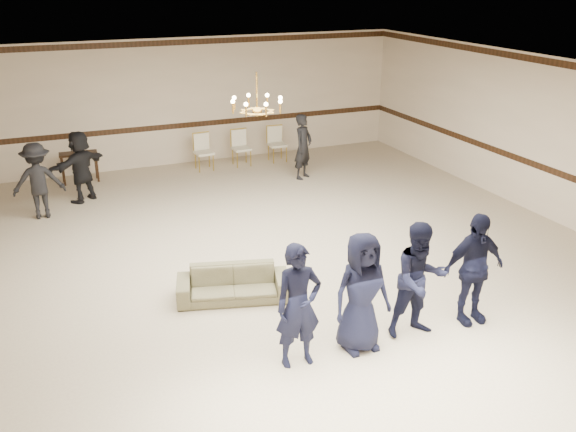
# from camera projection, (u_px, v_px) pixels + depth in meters

# --- Properties ---
(room) EXTENTS (12.01, 14.01, 3.21)m
(room) POSITION_uv_depth(u_px,v_px,m) (280.00, 183.00, 9.96)
(room) COLOR beige
(room) RESTS_ON ground
(chair_rail) EXTENTS (12.00, 0.02, 0.14)m
(chair_rail) POSITION_uv_depth(u_px,v_px,m) (178.00, 126.00, 16.17)
(chair_rail) COLOR #341D0F
(chair_rail) RESTS_ON wall_back
(crown_molding) EXTENTS (12.00, 0.02, 0.14)m
(crown_molding) POSITION_uv_depth(u_px,v_px,m) (172.00, 43.00, 15.41)
(crown_molding) COLOR #341D0F
(crown_molding) RESTS_ON wall_back
(chandelier) EXTENTS (0.94, 0.94, 0.89)m
(chandelier) POSITION_uv_depth(u_px,v_px,m) (257.00, 92.00, 10.35)
(chandelier) COLOR gold
(chandelier) RESTS_ON ceiling
(boy_a) EXTENTS (0.62, 0.42, 1.66)m
(boy_a) POSITION_uv_depth(u_px,v_px,m) (298.00, 306.00, 7.87)
(boy_a) COLOR black
(boy_a) RESTS_ON floor
(boy_b) EXTENTS (0.83, 0.55, 1.66)m
(boy_b) POSITION_uv_depth(u_px,v_px,m) (361.00, 293.00, 8.20)
(boy_b) COLOR black
(boy_b) RESTS_ON floor
(boy_c) EXTENTS (0.85, 0.68, 1.66)m
(boy_c) POSITION_uv_depth(u_px,v_px,m) (420.00, 280.00, 8.52)
(boy_c) COLOR black
(boy_c) RESTS_ON floor
(boy_d) EXTENTS (0.99, 0.44, 1.66)m
(boy_d) POSITION_uv_depth(u_px,v_px,m) (474.00, 269.00, 8.85)
(boy_d) COLOR black
(boy_d) RESTS_ON floor
(settee) EXTENTS (1.84, 1.11, 0.50)m
(settee) POSITION_uv_depth(u_px,v_px,m) (233.00, 284.00, 9.66)
(settee) COLOR olive
(settee) RESTS_ON floor
(adult_left) EXTENTS (1.03, 0.62, 1.57)m
(adult_left) POSITION_uv_depth(u_px,v_px,m) (38.00, 181.00, 12.67)
(adult_left) COLOR black
(adult_left) RESTS_ON floor
(adult_mid) EXTENTS (1.45, 1.23, 1.57)m
(adult_mid) POSITION_uv_depth(u_px,v_px,m) (81.00, 166.00, 13.59)
(adult_mid) COLOR black
(adult_mid) RESTS_ON floor
(adult_right) EXTENTS (0.68, 0.64, 1.57)m
(adult_right) POSITION_uv_depth(u_px,v_px,m) (303.00, 147.00, 15.10)
(adult_right) COLOR black
(adult_right) RESTS_ON floor
(banquet_chair_left) EXTENTS (0.47, 0.47, 0.91)m
(banquet_chair_left) POSITION_uv_depth(u_px,v_px,m) (204.00, 152.00, 15.84)
(banquet_chair_left) COLOR #ECE4C6
(banquet_chair_left) RESTS_ON floor
(banquet_chair_mid) EXTENTS (0.45, 0.45, 0.91)m
(banquet_chair_mid) POSITION_uv_depth(u_px,v_px,m) (241.00, 148.00, 16.20)
(banquet_chair_mid) COLOR #ECE4C6
(banquet_chair_mid) RESTS_ON floor
(banquet_chair_right) EXTENTS (0.47, 0.47, 0.91)m
(banquet_chair_right) POSITION_uv_depth(u_px,v_px,m) (277.00, 144.00, 16.56)
(banquet_chair_right) COLOR #ECE4C6
(banquet_chair_right) RESTS_ON floor
(console_table) EXTENTS (0.89, 0.42, 0.73)m
(console_table) POSITION_uv_depth(u_px,v_px,m) (80.00, 167.00, 14.96)
(console_table) COLOR black
(console_table) RESTS_ON floor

